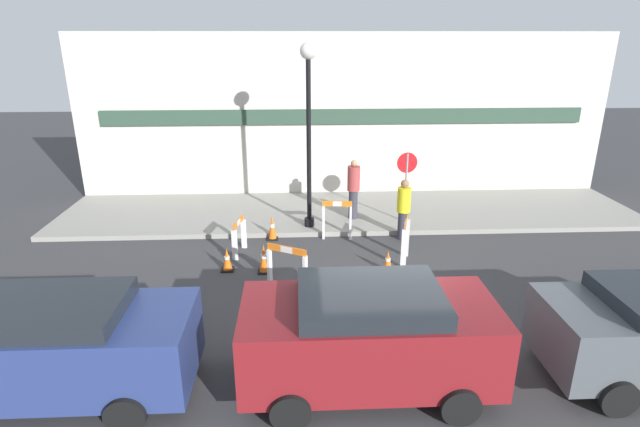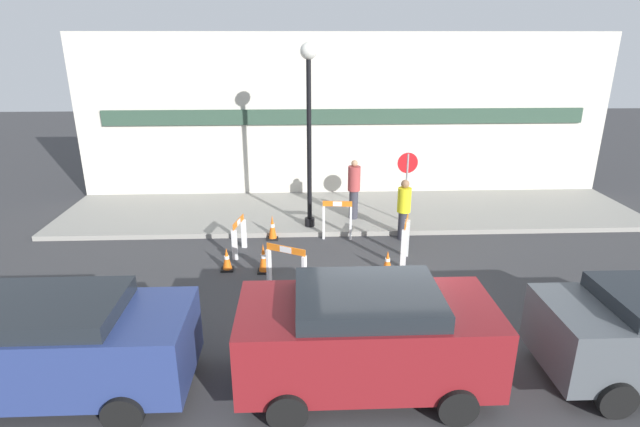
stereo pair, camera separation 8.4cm
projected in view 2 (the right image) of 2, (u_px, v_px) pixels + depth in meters
The scene contains 18 objects.
ground_plane at pixel (381, 322), 9.91m from camera, with size 60.00×60.00×0.00m, color #38383A.
sidewalk_slab at pixel (350, 212), 15.91m from camera, with size 18.00×3.81×0.14m.
storefront_facade at pixel (346, 118), 16.87m from camera, with size 18.00×0.22×5.50m.
streetlamp_post at pixel (309, 113), 13.44m from camera, with size 0.44×0.44×5.07m.
stop_sign at pixel (407, 176), 14.42m from camera, with size 0.60×0.07×2.08m.
barricade_0 at pixel (337, 219), 13.78m from camera, with size 0.82×0.21×1.11m.
barricade_1 at pixel (239, 235), 12.86m from camera, with size 0.30×0.83×0.95m.
barricade_2 at pixel (286, 268), 10.77m from camera, with size 0.89×0.55×1.15m.
barricade_3 at pixel (405, 239), 12.35m from camera, with size 0.35×0.77×1.15m.
traffic_cone_0 at pixel (263, 259), 11.89m from camera, with size 0.30×0.30×0.73m.
traffic_cone_1 at pixel (350, 291), 10.45m from camera, with size 0.30×0.30×0.67m.
traffic_cone_2 at pixel (227, 260), 12.02m from camera, with size 0.30×0.30×0.58m.
traffic_cone_3 at pixel (387, 262), 11.94m from camera, with size 0.30×0.30×0.54m.
traffic_cone_4 at pixel (272, 228), 13.84m from camera, with size 0.30×0.30×0.70m.
person_worker at pixel (404, 208), 13.64m from camera, with size 0.49×0.49×1.72m.
person_pedestrian at pixel (354, 187), 14.83m from camera, with size 0.49×0.49×1.80m.
parked_car_0 at pixel (46, 343), 7.61m from camera, with size 4.39×1.88×1.67m.
parked_car_1 at pixel (366, 333), 7.79m from camera, with size 3.98×1.98×1.74m.
Camera 2 is at (-1.57, -8.54, 5.37)m, focal length 28.00 mm.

